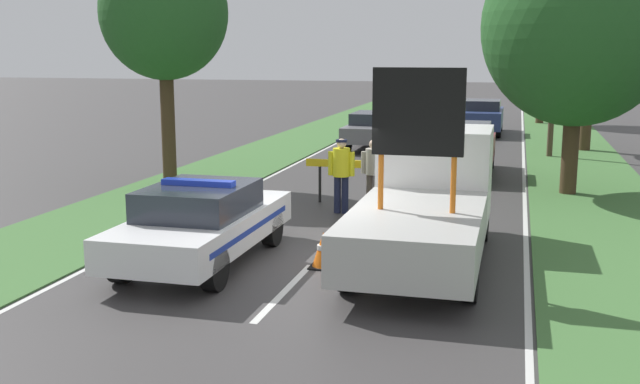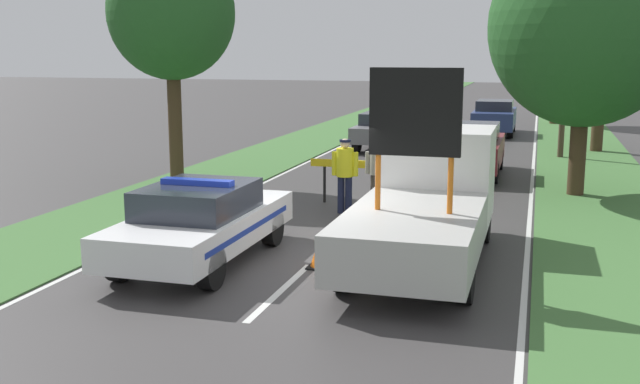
{
  "view_description": "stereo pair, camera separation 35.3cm",
  "coord_description": "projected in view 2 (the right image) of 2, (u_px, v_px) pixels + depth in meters",
  "views": [
    {
      "loc": [
        3.39,
        -12.08,
        3.7
      ],
      "look_at": [
        -0.12,
        1.24,
        1.1
      ],
      "focal_mm": 42.0,
      "sensor_mm": 36.0,
      "label": 1
    },
    {
      "loc": [
        3.73,
        -11.98,
        3.7
      ],
      "look_at": [
        -0.12,
        1.24,
        1.1
      ],
      "focal_mm": 42.0,
      "sensor_mm": 36.0,
      "label": 2
    }
  ],
  "objects": [
    {
      "name": "roadside_tree_mid_right",
      "position": [
        559.0,
        19.0,
        37.47
      ],
      "size": [
        4.03,
        4.03,
        7.41
      ],
      "color": "#42301E",
      "rests_on": "ground"
    },
    {
      "name": "lane_markings",
      "position": [
        425.0,
        158.0,
        26.28
      ],
      "size": [
        7.45,
        62.82,
        0.01
      ],
      "color": "silver",
      "rests_on": "ground"
    },
    {
      "name": "work_truck",
      "position": [
        427.0,
        200.0,
        13.46
      ],
      "size": [
        2.11,
        5.94,
        3.45
      ],
      "rotation": [
        0.0,
        0.0,
        3.16
      ],
      "color": "white",
      "rests_on": "ground"
    },
    {
      "name": "police_officer",
      "position": [
        345.0,
        169.0,
        17.16
      ],
      "size": [
        0.62,
        0.4,
        1.74
      ],
      "rotation": [
        0.0,
        0.0,
        2.82
      ],
      "color": "#191E38",
      "rests_on": "ground"
    },
    {
      "name": "grass_verge_left",
      "position": [
        324.0,
        135.0,
        33.36
      ],
      "size": [
        3.25,
        120.0,
        0.03
      ],
      "color": "#427038",
      "rests_on": "ground"
    },
    {
      "name": "queued_car_suv_grey",
      "position": [
        385.0,
        129.0,
        28.81
      ],
      "size": [
        1.76,
        4.6,
        1.38
      ],
      "rotation": [
        0.0,
        0.0,
        3.14
      ],
      "color": "slate",
      "rests_on": "ground"
    },
    {
      "name": "queued_car_hatch_blue",
      "position": [
        495.0,
        117.0,
        33.58
      ],
      "size": [
        1.76,
        4.49,
        1.54
      ],
      "rotation": [
        0.0,
        0.0,
        3.14
      ],
      "color": "navy",
      "rests_on": "ground"
    },
    {
      "name": "grass_verge_right",
      "position": [
        579.0,
        143.0,
        30.4
      ],
      "size": [
        3.25,
        120.0,
        0.03
      ],
      "color": "#427038",
      "rests_on": "ground"
    },
    {
      "name": "pedestrian_civilian",
      "position": [
        377.0,
        168.0,
        17.7
      ],
      "size": [
        0.59,
        0.38,
        1.64
      ],
      "rotation": [
        0.0,
        0.0,
        -0.29
      ],
      "color": "brown",
      "rests_on": "ground"
    },
    {
      "name": "police_car",
      "position": [
        201.0,
        221.0,
        13.21
      ],
      "size": [
        1.86,
        4.68,
        1.51
      ],
      "rotation": [
        0.0,
        0.0,
        0.0
      ],
      "color": "white",
      "rests_on": "ground"
    },
    {
      "name": "roadside_tree_near_right",
      "position": [
        586.0,
        26.0,
        18.68
      ],
      "size": [
        4.82,
        4.82,
        6.85
      ],
      "color": "#42301E",
      "rests_on": "ground"
    },
    {
      "name": "traffic_cone_near_police",
      "position": [
        367.0,
        222.0,
        15.1
      ],
      "size": [
        0.43,
        0.43,
        0.6
      ],
      "color": "black",
      "rests_on": "ground"
    },
    {
      "name": "traffic_cone_centre_front",
      "position": [
        322.0,
        250.0,
        12.93
      ],
      "size": [
        0.46,
        0.46,
        0.64
      ],
      "color": "black",
      "rests_on": "ground"
    },
    {
      "name": "ground_plane",
      "position": [
        307.0,
        267.0,
        13.02
      ],
      "size": [
        160.0,
        160.0,
        0.0
      ],
      "primitive_type": "plane",
      "color": "#3D3A3A"
    },
    {
      "name": "queued_car_wagon_maroon",
      "position": [
        468.0,
        148.0,
        22.53
      ],
      "size": [
        1.95,
        4.31,
        1.58
      ],
      "rotation": [
        0.0,
        0.0,
        3.14
      ],
      "color": "maroon",
      "rests_on": "ground"
    },
    {
      "name": "roadside_tree_mid_left",
      "position": [
        171.0,
        14.0,
        20.18
      ],
      "size": [
        3.44,
        3.44,
        6.53
      ],
      "color": "#42301E",
      "rests_on": "ground"
    },
    {
      "name": "road_barrier",
      "position": [
        380.0,
        168.0,
        18.06
      ],
      "size": [
        3.46,
        0.08,
        1.08
      ],
      "rotation": [
        0.0,
        0.0,
        -0.02
      ],
      "color": "black",
      "rests_on": "ground"
    },
    {
      "name": "utility_pole",
      "position": [
        567.0,
        35.0,
        25.54
      ],
      "size": [
        1.2,
        0.2,
        8.26
      ],
      "color": "#473828",
      "rests_on": "ground"
    }
  ]
}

